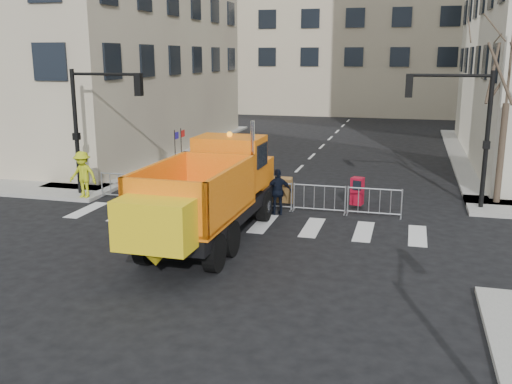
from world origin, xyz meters
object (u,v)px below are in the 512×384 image
(cop_c, at_px, (278,192))
(worker, at_px, (83,175))
(newspaper_box, at_px, (357,191))
(plow_truck, at_px, (209,191))
(cop_b, at_px, (210,187))
(cop_a, at_px, (252,191))

(cop_c, height_order, worker, worker)
(cop_c, distance_m, newspaper_box, 3.32)
(plow_truck, relative_size, worker, 5.12)
(cop_b, height_order, cop_c, cop_c)
(plow_truck, xyz_separation_m, cop_b, (-1.38, 3.98, -0.83))
(plow_truck, height_order, worker, plow_truck)
(plow_truck, height_order, newspaper_box, plow_truck)
(cop_a, bearing_deg, worker, -41.19)
(plow_truck, distance_m, cop_a, 4.09)
(cop_a, height_order, cop_c, cop_c)
(cop_a, relative_size, cop_c, 0.92)
(worker, relative_size, newspaper_box, 1.77)
(plow_truck, height_order, cop_a, plow_truck)
(cop_c, relative_size, worker, 0.92)
(worker, bearing_deg, cop_a, 5.11)
(plow_truck, xyz_separation_m, worker, (-6.91, 3.78, -0.59))
(cop_a, distance_m, worker, 7.25)
(cop_a, bearing_deg, cop_b, -42.78)
(cop_a, distance_m, cop_c, 1.10)
(cop_a, relative_size, newspaper_box, 1.48)
(newspaper_box, bearing_deg, worker, -155.28)
(cop_c, bearing_deg, worker, -26.22)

